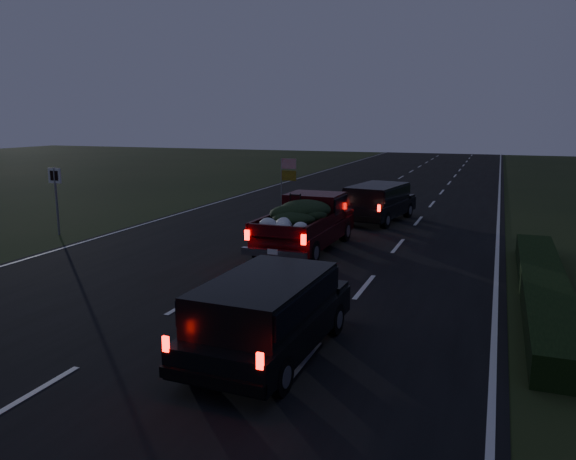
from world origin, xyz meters
The scene contains 7 objects.
ground centered at (0.00, 0.00, 0.00)m, with size 120.00×120.00×0.00m, color black.
road_asphalt centered at (0.00, 0.00, 0.01)m, with size 14.00×120.00×0.02m, color black.
hedge_row centered at (7.80, 3.00, 0.30)m, with size 1.00×10.00×0.60m, color black.
route_sign centered at (-8.50, 5.00, 1.66)m, with size 0.55×0.08×2.50m.
pickup_truck centered at (0.81, 6.03, 0.99)m, with size 2.02×5.07×2.64m.
lead_suv centered at (2.00, 11.85, 0.95)m, with size 2.50×4.61×1.26m.
rear_suv centered at (2.91, -2.28, 0.92)m, with size 2.00×4.29×1.21m.
Camera 1 is at (6.60, -11.08, 4.25)m, focal length 35.00 mm.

